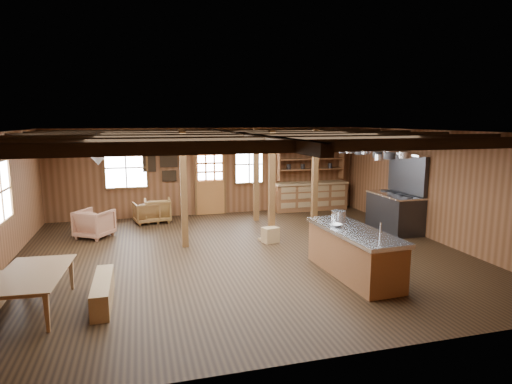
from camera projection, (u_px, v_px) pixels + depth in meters
room at (242, 194)px, 9.56m from camera, size 10.04×9.04×2.84m
ceiling_joists at (240, 137)px, 9.52m from camera, size 9.80×8.82×0.18m
timber_posts at (243, 181)px, 11.67m from camera, size 3.95×2.35×2.80m
back_door at (210, 187)px, 13.88m from camera, size 1.02×0.08×2.15m
window_back_left at (126, 168)px, 13.09m from camera, size 1.32×0.06×1.32m
window_back_right at (249, 164)px, 14.11m from camera, size 1.02×0.06×1.32m
window_left at (0, 192)px, 8.71m from camera, size 0.14×1.24×1.32m
notice_boards at (163, 165)px, 13.37m from camera, size 1.08×0.03×0.90m
back_counter at (310, 193)px, 14.58m from camera, size 2.55×0.60×2.45m
pendant_lamps at (137, 155)px, 9.78m from camera, size 1.86×2.36×0.66m
pot_rack at (370, 152)px, 10.56m from camera, size 0.40×3.00×0.46m
kitchen_island at (354, 252)px, 8.41m from camera, size 1.01×2.54×1.20m
step_stool at (270, 235)px, 10.75m from camera, size 0.50×0.42×0.38m
commercial_range at (397, 206)px, 11.85m from camera, size 0.90×1.76×2.17m
dining_table at (36, 292)px, 6.87m from camera, size 1.12×1.87×0.63m
bench_aisle at (103, 291)px, 7.15m from camera, size 0.29×1.53×0.42m
armchair_a at (146, 213)px, 12.73m from camera, size 0.82×0.83×0.64m
armchair_b at (158, 210)px, 12.90m from camera, size 0.76×0.79×0.71m
armchair_c at (94, 224)px, 11.17m from camera, size 1.11×1.12×0.74m
counter_pot at (338, 215)px, 9.15m from camera, size 0.31×0.31×0.19m
bowl at (336, 225)px, 8.52m from camera, size 0.30×0.30×0.06m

